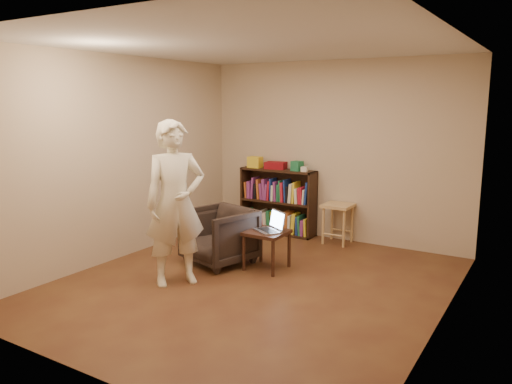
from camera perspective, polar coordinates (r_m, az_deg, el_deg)
The scene contains 15 objects.
floor at distance 5.70m, azimuth -0.38°, elevation -10.46°, with size 4.50×4.50×0.00m, color #492317.
ceiling at distance 5.36m, azimuth -0.42°, elevation 16.51°, with size 4.50×4.50×0.00m, color silver.
wall_back at distance 7.37m, azimuth 8.92°, elevation 4.60°, with size 4.00×4.00×0.00m, color #C7B296.
wall_left at distance 6.65m, azimuth -15.23°, elevation 3.74°, with size 4.50×4.50×0.00m, color #C7B296.
wall_right at distance 4.65m, azimuth 21.01°, elevation 0.68°, with size 4.50×4.50×0.00m, color #C7B296.
bookshelf at distance 7.72m, azimuth 2.56°, elevation -1.49°, with size 1.20×0.30×1.00m.
box_yellow at distance 7.77m, azimuth -0.11°, elevation 3.43°, with size 0.21×0.15×0.17m, color yellow.
red_cloth at distance 7.66m, azimuth 2.28°, elevation 3.06°, with size 0.31×0.23×0.10m, color maroon.
box_green at distance 7.45m, azimuth 4.72°, elevation 2.98°, with size 0.14×0.14×0.14m, color #1E7045.
box_white at distance 7.37m, azimuth 5.56°, elevation 2.61°, with size 0.09×0.09×0.07m, color silver.
stool at distance 7.23m, azimuth 9.35°, elevation -2.24°, with size 0.40×0.40×0.57m.
armchair at distance 6.31m, azimuth -4.25°, elevation -5.02°, with size 0.76×0.78×0.71m, color #2D261E.
side_table at distance 6.07m, azimuth 1.23°, elevation -5.20°, with size 0.47×0.47×0.48m.
laptop at distance 6.04m, azimuth 1.78°, elevation -3.94°, with size 0.42×0.41×0.25m.
person at distance 5.55m, azimuth -9.19°, elevation -1.30°, with size 0.67×0.44×1.83m, color beige.
Camera 1 is at (2.82, -4.52, 2.03)m, focal length 35.00 mm.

